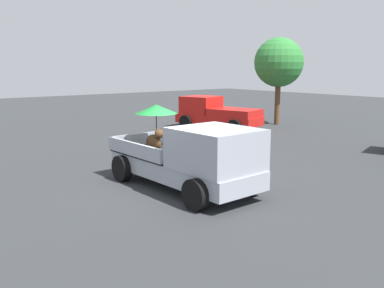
% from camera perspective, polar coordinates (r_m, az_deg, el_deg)
% --- Properties ---
extents(ground_plane, '(80.00, 80.00, 0.00)m').
position_cam_1_polar(ground_plane, '(12.26, -1.31, -5.95)').
color(ground_plane, '#2D3033').
extents(pickup_truck_main, '(5.08, 2.32, 2.31)m').
position_cam_1_polar(pickup_truck_main, '(11.71, -0.07, -1.78)').
color(pickup_truck_main, black).
rests_on(pickup_truck_main, ground).
extents(pickup_truck_red, '(5.10, 3.11, 1.80)m').
position_cam_1_polar(pickup_truck_red, '(23.69, 3.21, 4.20)').
color(pickup_truck_red, black).
rests_on(pickup_truck_red, ground).
extents(tree_by_lot, '(2.93, 2.93, 5.19)m').
position_cam_1_polar(tree_by_lot, '(25.82, 11.77, 10.81)').
color(tree_by_lot, brown).
rests_on(tree_by_lot, ground).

